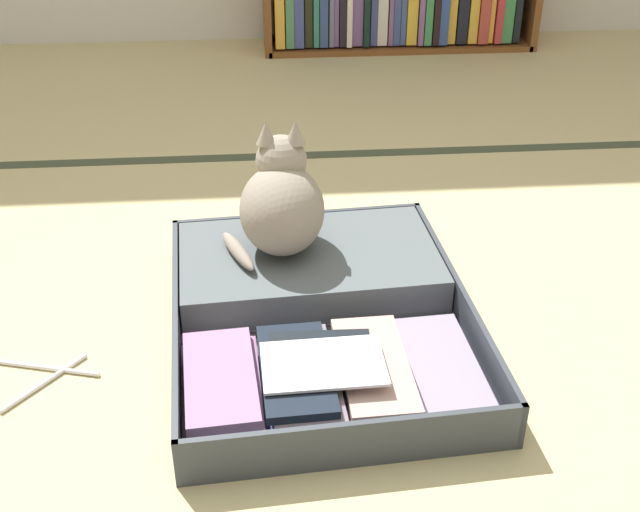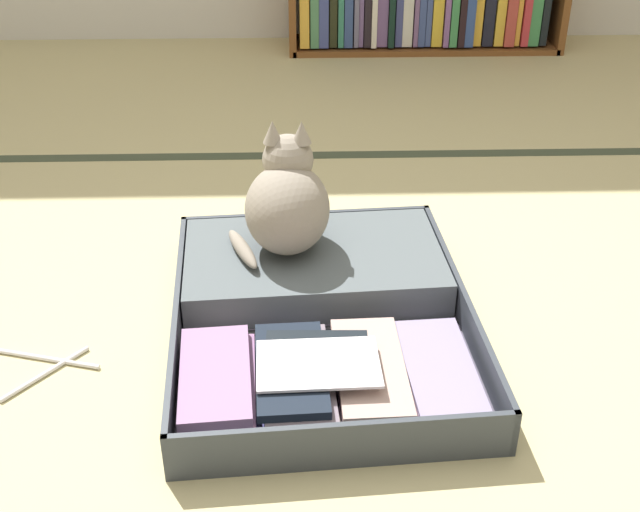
# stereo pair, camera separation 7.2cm
# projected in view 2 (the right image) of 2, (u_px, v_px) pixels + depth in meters

# --- Properties ---
(ground_plane) EXTENTS (10.00, 10.00, 0.00)m
(ground_plane) POSITION_uv_depth(u_px,v_px,m) (344.00, 391.00, 1.63)
(ground_plane) COLOR tan
(tatami_border) EXTENTS (4.80, 0.05, 0.00)m
(tatami_border) POSITION_uv_depth(u_px,v_px,m) (325.00, 155.00, 2.59)
(tatami_border) COLOR #3B4532
(tatami_border) RESTS_ON ground_plane
(open_suitcase) EXTENTS (0.68, 0.82, 0.10)m
(open_suitcase) POSITION_uv_depth(u_px,v_px,m) (317.00, 308.00, 1.80)
(open_suitcase) COLOR #363C44
(open_suitcase) RESTS_ON ground_plane
(black_cat) EXTENTS (0.25, 0.25, 0.29)m
(black_cat) POSITION_uv_depth(u_px,v_px,m) (287.00, 202.00, 1.86)
(black_cat) COLOR gray
(black_cat) RESTS_ON open_suitcase
(clothes_hanger) EXTENTS (0.38, 0.24, 0.01)m
(clothes_hanger) POSITION_uv_depth(u_px,v_px,m) (5.00, 364.00, 1.69)
(clothes_hanger) COLOR silver
(clothes_hanger) RESTS_ON ground_plane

